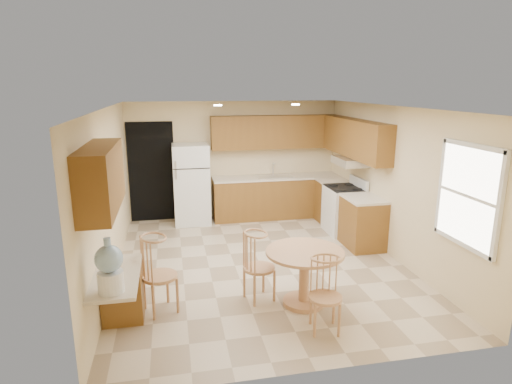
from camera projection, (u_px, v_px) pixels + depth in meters
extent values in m
plane|color=#C9B392|center=(260.00, 264.00, 6.95)|extent=(5.50, 5.50, 0.00)
cube|color=white|center=(260.00, 107.00, 6.34)|extent=(4.50, 5.50, 0.02)
cube|color=beige|center=(234.00, 160.00, 9.26)|extent=(4.50, 0.02, 2.50)
cube|color=beige|center=(320.00, 256.00, 4.03)|extent=(4.50, 0.02, 2.50)
cube|color=beige|center=(109.00, 196.00, 6.22)|extent=(0.02, 5.50, 2.50)
cube|color=beige|center=(393.00, 183.00, 7.08)|extent=(0.02, 5.50, 2.50)
cube|color=black|center=(152.00, 172.00, 8.96)|extent=(0.90, 0.02, 2.10)
cube|color=brown|center=(276.00, 198.00, 9.34)|extent=(2.75, 0.60, 0.87)
cube|color=beige|center=(276.00, 177.00, 9.23)|extent=(2.75, 0.63, 0.04)
cube|color=brown|center=(333.00, 202.00, 8.98)|extent=(0.60, 0.59, 0.87)
cube|color=beige|center=(333.00, 181.00, 8.87)|extent=(0.63, 0.59, 0.04)
cube|color=brown|center=(363.00, 223.00, 7.60)|extent=(0.60, 0.80, 0.87)
cube|color=beige|center=(364.00, 199.00, 7.49)|extent=(0.63, 0.80, 0.04)
cube|color=brown|center=(275.00, 132.00, 9.13)|extent=(2.75, 0.33, 0.70)
cube|color=brown|center=(355.00, 138.00, 8.05)|extent=(0.33, 2.42, 0.70)
cube|color=brown|center=(101.00, 178.00, 4.58)|extent=(0.33, 1.40, 0.70)
cube|color=silver|center=(275.00, 176.00, 9.22)|extent=(0.78, 0.44, 0.01)
cube|color=silver|center=(350.00, 161.00, 8.11)|extent=(0.50, 0.76, 0.14)
cube|color=brown|center=(123.00, 292.00, 5.23)|extent=(0.48, 0.42, 0.72)
cube|color=beige|center=(116.00, 276.00, 4.77)|extent=(0.50, 1.20, 0.04)
cube|color=white|center=(468.00, 196.00, 5.25)|extent=(0.05, 1.00, 1.20)
cube|color=white|center=(474.00, 146.00, 5.10)|extent=(0.05, 1.10, 0.06)
cube|color=white|center=(462.00, 243.00, 5.40)|extent=(0.05, 1.10, 0.06)
cube|color=white|center=(500.00, 207.00, 4.75)|extent=(0.05, 0.06, 1.28)
cube|color=white|center=(441.00, 186.00, 5.76)|extent=(0.05, 0.06, 1.28)
cylinder|color=white|center=(218.00, 105.00, 7.39)|extent=(0.14, 0.14, 0.02)
cylinder|color=white|center=(296.00, 104.00, 7.66)|extent=(0.14, 0.14, 0.02)
cube|color=white|center=(191.00, 184.00, 8.85)|extent=(0.73, 0.68, 1.66)
cube|color=black|center=(192.00, 169.00, 8.43)|extent=(0.72, 0.01, 0.02)
cube|color=silver|center=(176.00, 174.00, 8.38)|extent=(0.03, 0.03, 0.18)
cube|color=silver|center=(176.00, 165.00, 8.33)|extent=(0.03, 0.03, 0.14)
cube|color=white|center=(344.00, 210.00, 8.33)|extent=(0.65, 0.76, 0.90)
cube|color=black|center=(345.00, 188.00, 8.22)|extent=(0.64, 0.75, 0.02)
cube|color=white|center=(359.00, 182.00, 8.25)|extent=(0.06, 0.76, 0.18)
cylinder|color=tan|center=(303.00, 302.00, 5.67)|extent=(0.55, 0.55, 0.06)
cylinder|color=tan|center=(304.00, 278.00, 5.59)|extent=(0.14, 0.14, 0.67)
cylinder|color=tan|center=(305.00, 252.00, 5.50)|extent=(1.01, 1.01, 0.04)
cylinder|color=tan|center=(259.00, 268.00, 5.70)|extent=(0.42, 0.42, 0.04)
cylinder|color=tan|center=(246.00, 280.00, 5.87)|extent=(0.04, 0.04, 0.45)
cylinder|color=tan|center=(267.00, 278.00, 5.93)|extent=(0.04, 0.04, 0.45)
cylinder|color=tan|center=(250.00, 290.00, 5.59)|extent=(0.04, 0.04, 0.45)
cylinder|color=tan|center=(272.00, 288.00, 5.64)|extent=(0.04, 0.04, 0.45)
cylinder|color=tan|center=(325.00, 298.00, 4.97)|extent=(0.39, 0.39, 0.04)
cylinder|color=tan|center=(309.00, 309.00, 5.13)|extent=(0.03, 0.03, 0.42)
cylinder|color=tan|center=(332.00, 307.00, 5.18)|extent=(0.03, 0.03, 0.42)
cylinder|color=tan|center=(317.00, 321.00, 4.86)|extent=(0.03, 0.03, 0.42)
cylinder|color=tan|center=(341.00, 319.00, 4.91)|extent=(0.03, 0.03, 0.42)
cylinder|color=tan|center=(160.00, 276.00, 5.39)|extent=(0.45, 0.45, 0.04)
cylinder|color=tan|center=(149.00, 289.00, 5.57)|extent=(0.04, 0.04, 0.48)
cylinder|color=tan|center=(173.00, 287.00, 5.63)|extent=(0.04, 0.04, 0.48)
cylinder|color=tan|center=(147.00, 301.00, 5.27)|extent=(0.04, 0.04, 0.48)
cylinder|color=tan|center=(174.00, 298.00, 5.33)|extent=(0.04, 0.04, 0.48)
cylinder|color=white|center=(111.00, 282.00, 4.34)|extent=(0.26, 0.26, 0.22)
sphere|color=#8FB8DE|center=(109.00, 259.00, 4.28)|extent=(0.28, 0.28, 0.28)
cylinder|color=#8FB8DE|center=(107.00, 242.00, 4.24)|extent=(0.07, 0.07, 0.08)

